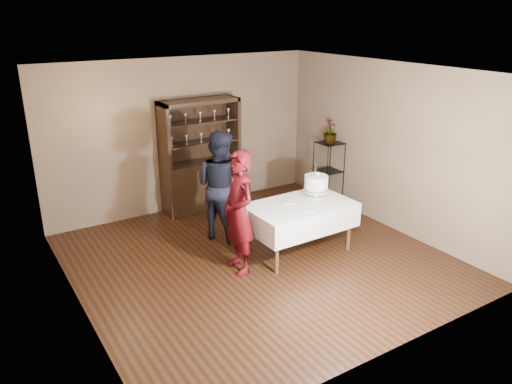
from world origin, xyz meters
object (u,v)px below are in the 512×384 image
Objects in this scene: plant_etagere at (328,171)px; cake_table at (299,215)px; man at (220,185)px; potted_plant at (330,132)px; china_hutch at (201,174)px; woman at (239,213)px; cake at (316,184)px.

cake_table is at bearing -141.43° from plant_etagere.
man reaches higher than potted_plant.
plant_etagere is at bearing -110.95° from man.
china_hutch is 1.67× the size of plant_etagere.
man reaches higher than cake_table.
cake_table is at bearing 93.74° from woman.
man is 1.49m from cake.
woman is (-0.58, -2.35, 0.20)m from china_hutch.
cake_table is at bearing -79.19° from china_hutch.
cake is (1.09, -1.01, 0.12)m from man.
woman is at bearing -153.92° from plant_etagere.
cake_table is 3.58× the size of potted_plant.
woman is at bearing -176.25° from cake.
cake_table is (-1.63, -1.30, -0.06)m from plant_etagere.
china_hutch reaches higher than man.
woman is 1.40m from cake.
woman is at bearing -103.87° from china_hutch.
cake is at bearing -136.33° from plant_etagere.
cake is at bearing -136.42° from potted_plant.
cake is (0.36, 0.09, 0.40)m from cake_table.
cake is 1.25× the size of potted_plant.
potted_plant reaches higher than plant_etagere.
china_hutch is at bearing -38.44° from man.
plant_etagere is 2.09m from cake_table.
cake_table is 0.90× the size of woman.
china_hutch is 2.43m from woman.
cake_table is 2.18m from potted_plant.
china_hutch is 1.30m from man.
plant_etagere is 2.76× the size of potted_plant.
china_hutch is 2.43m from cake.
woman is (-2.66, -1.30, 0.21)m from plant_etagere.
china_hutch is at bearing 100.81° from cake_table.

